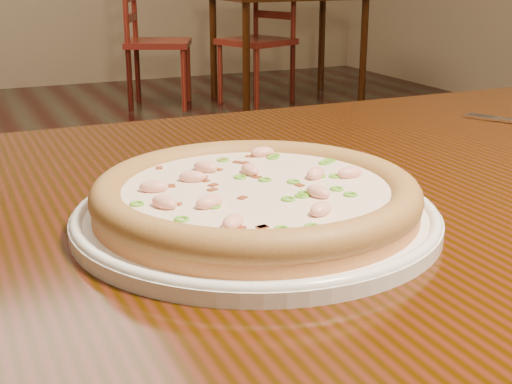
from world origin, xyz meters
name	(u,v)px	position (x,y,z in m)	size (l,w,h in m)	color
hero_table	(342,282)	(0.23, -0.84, 0.65)	(1.20, 0.80, 0.75)	black
plate	(256,215)	(0.11, -0.89, 0.76)	(0.32, 0.32, 0.02)	white
pizza	(256,195)	(0.11, -0.89, 0.78)	(0.28, 0.28, 0.03)	#D2803B
bg_table_right	(288,7)	(2.20, 3.19, 0.65)	(1.00, 0.70, 0.75)	black
chair_c	(150,42)	(1.23, 3.35, 0.44)	(0.55, 0.55, 0.95)	maroon
chair_d	(262,40)	(1.99, 3.17, 0.44)	(0.54, 0.54, 0.95)	maroon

